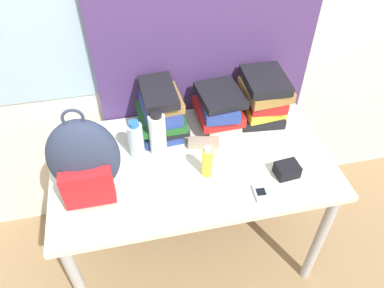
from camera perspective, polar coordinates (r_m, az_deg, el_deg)
wall_back at (r=1.82m, az=-3.34°, el=18.69°), size 6.00×0.06×2.50m
curtain_blue at (r=1.81m, az=2.45°, el=18.44°), size 1.10×0.04×2.50m
desk at (r=1.82m, az=0.00°, el=-4.40°), size 1.29×0.74×0.76m
backpack at (r=1.55m, az=-16.07°, el=-2.44°), size 0.29×0.20×0.44m
book_stack_left at (r=1.81m, az=-4.75°, el=4.84°), size 0.23×0.27×0.26m
book_stack_center at (r=1.87m, az=4.13°, el=5.48°), size 0.22×0.27×0.20m
book_stack_right at (r=1.92m, az=10.81°, el=6.95°), size 0.24×0.26×0.26m
water_bottle at (r=1.73m, az=-8.55°, el=0.67°), size 0.07×0.07×0.20m
sports_bottle at (r=1.71m, az=-5.25°, el=1.49°), size 0.08×0.08×0.24m
sunscreen_bottle at (r=1.63m, az=2.36°, el=-2.76°), size 0.05×0.05×0.17m
cell_phone at (r=1.63m, az=10.43°, el=-7.35°), size 0.06×0.09×0.02m
sunglasses_case at (r=1.80m, az=1.78°, el=0.19°), size 0.16×0.08×0.04m
camera_pouch at (r=1.71m, az=14.29°, el=-3.83°), size 0.11×0.09×0.06m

